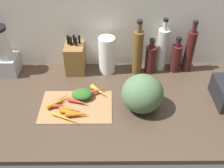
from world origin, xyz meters
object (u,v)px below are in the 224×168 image
object	(u,v)px
carrot_0	(95,91)
bottle_2	(162,49)
carrot_2	(67,118)
bottle_0	(138,52)
carrot_4	(99,91)
knife_block	(75,57)
carrot_3	(79,102)
winter_squash	(142,94)
paper_towel_roll	(107,55)
carrot_9	(70,109)
blender_appliance	(4,54)
carrot_5	(60,100)
carrot_1	(74,112)
bottle_4	(190,50)
bottle_1	(150,59)
carrot_7	(77,114)
bottle_3	(176,57)
cutting_board	(76,106)
carrot_6	(58,106)
carrot_8	(57,102)

from	to	relation	value
carrot_0	bottle_2	bearing A→B (deg)	32.95
carrot_2	bottle_0	bearing A→B (deg)	47.20
carrot_4	knife_block	xyz separation A→B (cm)	(-15.72, 24.86, 7.36)
carrot_3	winter_squash	size ratio (longest dim) A/B	0.59
carrot_0	paper_towel_roll	world-z (taller)	paper_towel_roll
carrot_4	carrot_9	world-z (taller)	carrot_4
carrot_4	blender_appliance	bearing A→B (deg)	159.51
carrot_9	carrot_4	bearing A→B (deg)	44.48
carrot_5	bottle_2	size ratio (longest dim) A/B	0.35
carrot_1	bottle_2	distance (cm)	69.14
carrot_5	carrot_9	size ratio (longest dim) A/B	1.03
bottle_4	bottle_2	bearing A→B (deg)	172.66
knife_block	bottle_1	bearing A→B (deg)	-3.05
carrot_7	bottle_0	world-z (taller)	bottle_0
knife_block	bottle_3	size ratio (longest dim) A/B	1.00
cutting_board	carrot_5	xyz separation A→B (cm)	(-9.64, 3.53, 1.68)
carrot_4	carrot_6	bearing A→B (deg)	-151.28
carrot_6	knife_block	world-z (taller)	knife_block
blender_appliance	carrot_9	bearing A→B (deg)	-39.76
carrot_7	winter_squash	world-z (taller)	winter_squash
cutting_board	carrot_3	bearing A→B (deg)	52.38
carrot_1	bottle_4	bearing A→B (deg)	30.61
carrot_2	carrot_9	bearing A→B (deg)	79.44
blender_appliance	carrot_5	bearing A→B (deg)	-38.18
carrot_3	winter_squash	xyz separation A→B (cm)	(34.54, -3.01, 8.55)
carrot_8	blender_appliance	xyz separation A→B (cm)	(-36.40, 31.80, 11.55)
carrot_1	carrot_3	size ratio (longest dim) A/B	1.09
bottle_3	carrot_7	bearing A→B (deg)	-144.45
carrot_5	bottle_0	distance (cm)	55.66
carrot_0	carrot_7	size ratio (longest dim) A/B	1.36
carrot_3	carrot_5	world-z (taller)	same
carrot_7	bottle_2	bearing A→B (deg)	41.81
carrot_6	bottle_2	xyz separation A→B (cm)	(61.46, 38.28, 12.48)
carrot_4	bottle_4	xyz separation A→B (cm)	(56.38, 24.01, 12.56)
carrot_3	carrot_9	bearing A→B (deg)	-125.03
carrot_3	carrot_9	xyz separation A→B (cm)	(-4.03, -5.74, -0.12)
carrot_8	knife_block	world-z (taller)	knife_block
carrot_4	carrot_7	bearing A→B (deg)	-120.25
carrot_2	carrot_7	distance (cm)	5.78
carrot_2	bottle_1	size ratio (longest dim) A/B	0.73
carrot_4	knife_block	world-z (taller)	knife_block
bottle_1	carrot_2	bearing A→B (deg)	-137.93
carrot_4	knife_block	distance (cm)	30.32
blender_appliance	bottle_0	size ratio (longest dim) A/B	0.89
carrot_0	carrot_8	distance (cm)	22.57
carrot_4	carrot_5	world-z (taller)	carrot_4
carrot_1	carrot_9	xyz separation A→B (cm)	(-1.97, 2.31, -0.09)
carrot_5	bottle_0	world-z (taller)	bottle_0
carrot_0	carrot_9	world-z (taller)	carrot_0
carrot_8	bottle_3	size ratio (longest dim) A/B	0.52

